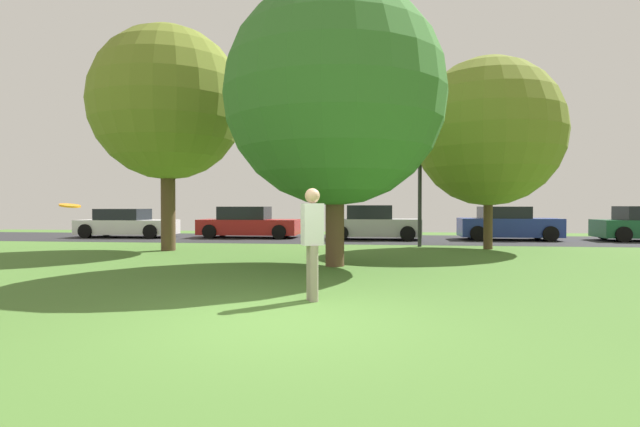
# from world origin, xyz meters

# --- Properties ---
(ground_plane) EXTENTS (44.00, 44.00, 0.00)m
(ground_plane) POSITION_xyz_m (0.00, 0.00, 0.00)
(ground_plane) COLOR #47702D
(road_strip) EXTENTS (44.00, 6.40, 0.01)m
(road_strip) POSITION_xyz_m (0.00, 16.00, 0.00)
(road_strip) COLOR #28282B
(road_strip) RESTS_ON ground_plane
(maple_tree_far) EXTENTS (5.07, 5.07, 7.43)m
(maple_tree_far) POSITION_xyz_m (-5.85, 9.56, 4.88)
(maple_tree_far) COLOR brown
(maple_tree_far) RESTS_ON ground_plane
(oak_tree_center) EXTENTS (5.07, 5.07, 6.56)m
(oak_tree_center) POSITION_xyz_m (4.84, 11.44, 4.02)
(oak_tree_center) COLOR brown
(oak_tree_center) RESTS_ON ground_plane
(oak_tree_left) EXTENTS (5.48, 5.48, 6.97)m
(oak_tree_left) POSITION_xyz_m (0.09, 6.02, 4.23)
(oak_tree_left) COLOR brown
(oak_tree_left) RESTS_ON ground_plane
(person_catcher) EXTENTS (0.38, 0.34, 1.78)m
(person_catcher) POSITION_xyz_m (0.17, 1.49, 0.99)
(person_catcher) COLOR gray
(person_catcher) RESTS_ON ground_plane
(frisbee_disc) EXTENTS (0.36, 0.36, 0.06)m
(frisbee_disc) POSITION_xyz_m (-2.93, -0.04, 1.51)
(frisbee_disc) COLOR orange
(parked_car_white) EXTENTS (4.48, 1.99, 1.34)m
(parked_car_white) POSITION_xyz_m (-10.76, 15.90, 0.62)
(parked_car_white) COLOR white
(parked_car_white) RESTS_ON ground_plane
(parked_car_red) EXTENTS (4.57, 2.09, 1.44)m
(parked_car_red) POSITION_xyz_m (-4.97, 16.34, 0.66)
(parked_car_red) COLOR #B21E1E
(parked_car_red) RESTS_ON ground_plane
(parked_car_silver) EXTENTS (4.00, 1.98, 1.51)m
(parked_car_silver) POSITION_xyz_m (0.83, 15.78, 0.68)
(parked_car_silver) COLOR #B7B7BC
(parked_car_silver) RESTS_ON ground_plane
(parked_car_blue) EXTENTS (4.17, 2.03, 1.45)m
(parked_car_blue) POSITION_xyz_m (6.63, 16.29, 0.67)
(parked_car_blue) COLOR #233893
(parked_car_blue) RESTS_ON ground_plane
(street_lamp_post) EXTENTS (0.14, 0.14, 4.50)m
(street_lamp_post) POSITION_xyz_m (2.59, 12.20, 2.25)
(street_lamp_post) COLOR #2D2D33
(street_lamp_post) RESTS_ON ground_plane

